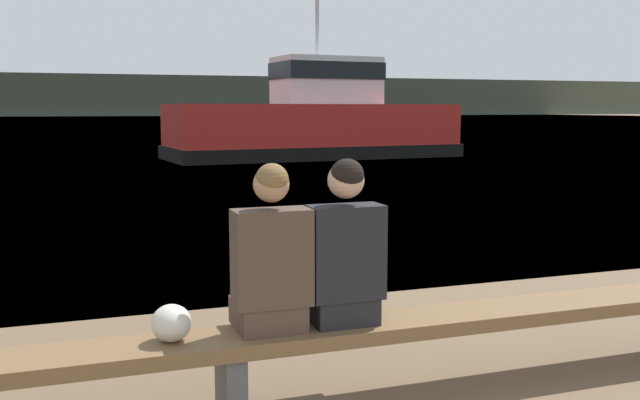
# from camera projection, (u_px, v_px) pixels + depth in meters

# --- Properties ---
(water_surface) EXTENTS (240.00, 240.00, 0.00)m
(water_surface) POSITION_uv_depth(u_px,v_px,m) (79.00, 119.00, 118.83)
(water_surface) COLOR #386084
(water_surface) RESTS_ON ground
(far_shoreline) EXTENTS (600.00, 12.00, 9.05)m
(far_shoreline) POSITION_uv_depth(u_px,v_px,m) (76.00, 95.00, 157.40)
(far_shoreline) COLOR #424738
(far_shoreline) RESTS_ON ground
(bench_main) EXTENTS (7.73, 0.43, 0.49)m
(bench_main) POSITION_uv_depth(u_px,v_px,m) (230.00, 349.00, 4.09)
(bench_main) COLOR brown
(bench_main) RESTS_ON ground
(person_left) EXTENTS (0.44, 0.42, 0.99)m
(person_left) POSITION_uv_depth(u_px,v_px,m) (271.00, 261.00, 4.11)
(person_left) COLOR #4C382D
(person_left) RESTS_ON bench_main
(person_right) EXTENTS (0.44, 0.42, 1.01)m
(person_right) POSITION_uv_depth(u_px,v_px,m) (344.00, 253.00, 4.26)
(person_right) COLOR black
(person_right) RESTS_ON bench_main
(shopping_bag) EXTENTS (0.22, 0.23, 0.21)m
(shopping_bag) POSITION_uv_depth(u_px,v_px,m) (171.00, 323.00, 3.97)
(shopping_bag) COLOR beige
(shopping_bag) RESTS_ON bench_main
(tugboat_red) EXTENTS (10.72, 4.59, 6.72)m
(tugboat_red) POSITION_uv_depth(u_px,v_px,m) (316.00, 125.00, 25.67)
(tugboat_red) COLOR red
(tugboat_red) RESTS_ON water_surface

